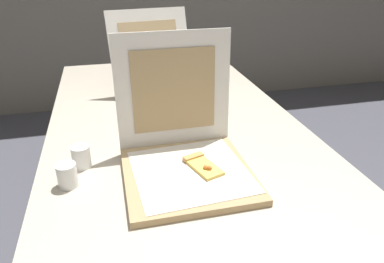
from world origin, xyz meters
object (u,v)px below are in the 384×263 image
cup_white_near_left (67,175)px  pizza_box_middle (164,94)px  pizza_box_front (185,154)px  cup_white_near_center (81,157)px  table (178,139)px

cup_white_near_left → pizza_box_middle: bearing=55.2°
pizza_box_front → cup_white_near_center: 0.33m
pizza_box_middle → cup_white_near_center: bearing=-134.8°
pizza_box_front → pizza_box_middle: bearing=87.3°
pizza_box_middle → cup_white_near_center: pizza_box_middle is taller
cup_white_near_center → table: bearing=28.7°
table → cup_white_near_left: 0.50m
table → cup_white_near_left: size_ratio=27.71×
pizza_box_front → cup_white_near_left: 0.36m
table → cup_white_near_center: 0.42m
pizza_box_middle → cup_white_near_left: bearing=-132.0°
pizza_box_front → pizza_box_middle: size_ratio=0.74×
pizza_box_middle → cup_white_near_left: (-0.38, -0.55, -0.02)m
cup_white_near_left → cup_white_near_center: bearing=70.2°
table → cup_white_near_center: size_ratio=27.71×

